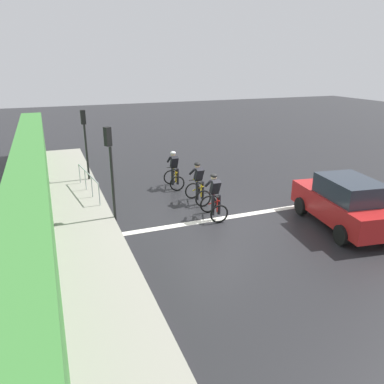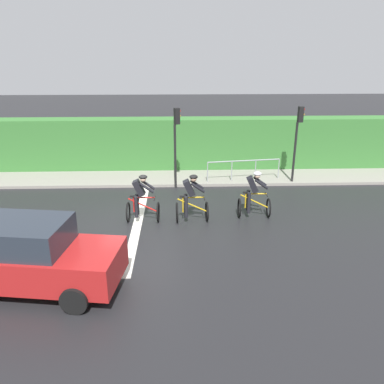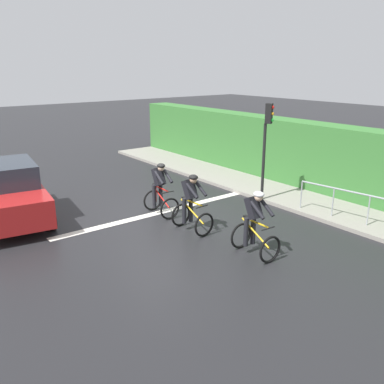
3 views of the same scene
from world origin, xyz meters
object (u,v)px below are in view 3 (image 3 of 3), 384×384
(car_red, at_px, (11,193))
(pedestrian_railing_kerbside, at_px, (351,199))
(cyclist_second, at_px, (191,204))
(cyclist_lead, at_px, (255,224))
(traffic_light_near_crossing, at_px, (266,138))
(cyclist_mid, at_px, (160,190))

(car_red, xyz_separation_m, pedestrian_railing_kerbside, (-7.75, 6.37, -0.10))
(cyclist_second, xyz_separation_m, pedestrian_railing_kerbside, (-3.98, 2.44, -0.02))
(cyclist_lead, distance_m, pedestrian_railing_kerbside, 3.71)
(car_red, height_order, pedestrian_railing_kerbside, car_red)
(traffic_light_near_crossing, bearing_deg, pedestrian_railing_kerbside, 99.94)
(cyclist_second, distance_m, car_red, 5.44)
(cyclist_second, height_order, pedestrian_railing_kerbside, cyclist_second)
(car_red, distance_m, traffic_light_near_crossing, 8.12)
(cyclist_lead, xyz_separation_m, cyclist_second, (0.28, -2.17, 0.00))
(pedestrian_railing_kerbside, bearing_deg, cyclist_second, -31.49)
(cyclist_lead, bearing_deg, traffic_light_near_crossing, -140.21)
(car_red, relative_size, pedestrian_railing_kerbside, 1.33)
(cyclist_lead, height_order, pedestrian_railing_kerbside, cyclist_lead)
(traffic_light_near_crossing, height_order, pedestrian_railing_kerbside, traffic_light_near_crossing)
(car_red, bearing_deg, traffic_light_near_crossing, 154.53)
(cyclist_second, relative_size, traffic_light_near_crossing, 0.50)
(cyclist_lead, xyz_separation_m, pedestrian_railing_kerbside, (-3.70, 0.27, -0.02))
(cyclist_lead, bearing_deg, pedestrian_railing_kerbside, 175.84)
(cyclist_mid, height_order, traffic_light_near_crossing, traffic_light_near_crossing)
(cyclist_second, bearing_deg, car_red, -46.23)
(cyclist_lead, bearing_deg, cyclist_mid, -86.59)
(cyclist_second, bearing_deg, cyclist_lead, 97.41)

